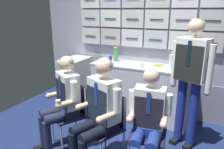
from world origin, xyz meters
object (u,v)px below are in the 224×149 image
Objects in this scene: folding_chair_left at (75,108)px; crew_member_right at (99,109)px; snack_banana at (158,65)px; folding_chair_right at (109,120)px; water_bottle_short at (172,61)px; paper_cup_tan at (110,58)px; folding_chair_by_counter at (149,124)px; crew_member_by_counter at (148,120)px; crew_member_standing at (191,73)px; crew_member_left at (63,99)px; service_trolley at (76,81)px.

crew_member_right reaches higher than folding_chair_left.
crew_member_right is at bearing -101.98° from snack_banana.
folding_chair_right is 1.43m from water_bottle_short.
folding_chair_left is at bearing -87.11° from paper_cup_tan.
paper_cup_tan is (-1.12, 1.26, 0.45)m from folding_chair_by_counter.
crew_member_standing reaches higher than crew_member_by_counter.
paper_cup_tan is at bearing 115.25° from folding_chair_right.
paper_cup_tan is (-1.14, 1.42, 0.30)m from crew_member_by_counter.
snack_banana is at bearing 56.38° from crew_member_left.
water_bottle_short is (1.78, 0.07, 0.56)m from service_trolley.
crew_member_standing is at bearing 24.04° from folding_chair_left.
crew_member_left is 1.68m from snack_banana.
snack_banana is at bearing 78.02° from crew_member_right.
crew_member_standing reaches higher than folding_chair_by_counter.
folding_chair_by_counter is 1.33m from snack_banana.
snack_banana reaches higher than service_trolley.
crew_member_standing reaches higher than service_trolley.
folding_chair_left is at bearing 59.03° from crew_member_left.
folding_chair_right is 1.00× the size of folding_chair_by_counter.
folding_chair_left is at bearing -133.57° from water_bottle_short.
folding_chair_right is 1.21m from crew_member_standing.
crew_member_by_counter is 7.24× the size of snack_banana.
crew_member_standing is at bearing 67.16° from crew_member_by_counter.
folding_chair_right is at bearing -9.98° from folding_chair_left.
crew_member_by_counter reaches higher than service_trolley.
crew_member_left reaches higher than crew_member_by_counter.
paper_cup_tan is (-0.65, 1.37, 0.45)m from folding_chair_right.
folding_chair_by_counter is 10.69× the size of paper_cup_tan.
crew_member_right is 7.74× the size of snack_banana.
crew_member_standing is (1.49, 0.77, 0.34)m from crew_member_left.
folding_chair_left is 1.56m from snack_banana.
folding_chair_right is 0.65× the size of crew_member_right.
crew_member_right reaches higher than crew_member_left.
folding_chair_right is 1.44m from snack_banana.
crew_member_left is 0.69m from folding_chair_right.
folding_chair_by_counter is 0.50× the size of crew_member_standing.
crew_member_right is at bearing -154.52° from folding_chair_by_counter.
service_trolley is 0.83m from paper_cup_tan.
crew_member_by_counter reaches higher than folding_chair_by_counter.
folding_chair_by_counter is 5.02× the size of snack_banana.
folding_chair_right is 10.69× the size of paper_cup_tan.
crew_member_left is 0.74× the size of crew_member_standing.
crew_member_standing reaches higher than folding_chair_right.
folding_chair_right is at bearing 3.10° from crew_member_left.
crew_member_left is 4.72× the size of water_bottle_short.
service_trolley is at bearing 149.41° from folding_chair_by_counter.
service_trolley is at bearing -172.90° from snack_banana.
crew_member_standing reaches higher than water_bottle_short.
crew_member_by_counter is (1.16, -0.01, -0.02)m from crew_member_left.
crew_member_standing is 0.60m from water_bottle_short.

